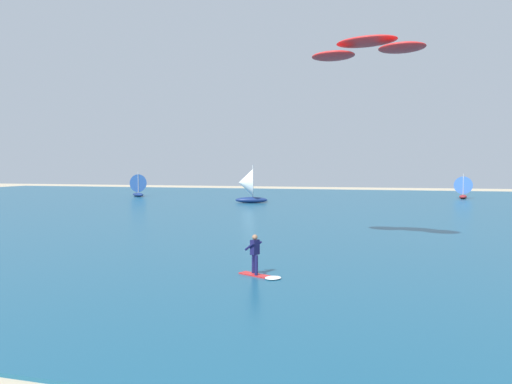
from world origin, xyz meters
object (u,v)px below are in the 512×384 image
object	(u,v)px
kitesurfer	(258,261)
sailboat_trailing	(137,185)
kite	(366,48)
sailboat_mid_right	(247,186)
sailboat_near_shore	(463,187)

from	to	relation	value
kitesurfer	sailboat_trailing	world-z (taller)	sailboat_trailing
kite	sailboat_trailing	bearing A→B (deg)	132.88
kitesurfer	sailboat_mid_right	bearing A→B (deg)	107.48
sailboat_near_shore	sailboat_mid_right	bearing A→B (deg)	-148.36
kitesurfer	sailboat_trailing	size ratio (longest dim) A/B	0.53
sailboat_mid_right	sailboat_near_shore	bearing A→B (deg)	31.64
kitesurfer	kite	xyz separation A→B (m)	(3.71, 8.50, 10.25)
kitesurfer	sailboat_near_shore	world-z (taller)	sailboat_near_shore
kitesurfer	sailboat_near_shore	bearing A→B (deg)	74.93
sailboat_near_shore	kitesurfer	bearing A→B (deg)	-105.07
kitesurfer	kite	bearing A→B (deg)	66.43
kitesurfer	sailboat_mid_right	size ratio (longest dim) A/B	0.42
kite	sailboat_near_shore	bearing A→B (deg)	76.55
sailboat_trailing	sailboat_mid_right	xyz separation A→B (m)	(20.09, -8.53, 0.43)
sailboat_trailing	sailboat_mid_right	world-z (taller)	sailboat_mid_right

